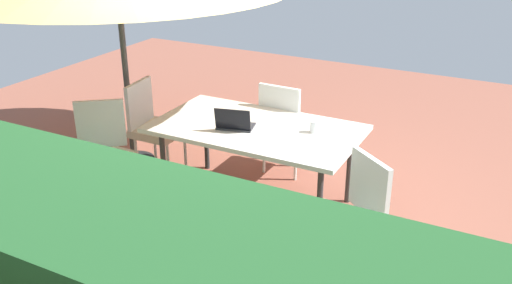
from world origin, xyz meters
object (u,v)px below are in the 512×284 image
object	(u,v)px
chair_east	(154,124)
laptop	(235,124)
chair_south	(285,123)
cup	(314,127)
chair_northeast	(102,151)
chair_northwest	(350,215)
dining_table	(256,132)

from	to	relation	value
chair_east	laptop	size ratio (longest dim) A/B	2.65
chair_south	cup	distance (m)	0.81
chair_northeast	chair_northwest	bearing A→B (deg)	-38.48
chair_east	laptop	distance (m)	1.08
dining_table	chair_northeast	size ratio (longest dim) A/B	1.89
cup	chair_south	bearing A→B (deg)	-46.64
chair_northwest	cup	world-z (taller)	chair_northwest
dining_table	chair_northwest	distance (m)	1.38
chair_south	chair_northeast	size ratio (longest dim) A/B	1.00
chair_northeast	laptop	bearing A→B (deg)	-8.82
chair_south	chair_northeast	bearing A→B (deg)	51.15
chair_east	cup	size ratio (longest dim) A/B	9.37
chair_south	laptop	xyz separation A→B (m)	(0.13, 0.81, 0.25)
dining_table	chair_northeast	xyz separation A→B (m)	(1.20, 0.71, -0.15)
chair_south	cup	xyz separation A→B (m)	(-0.53, 0.56, 0.25)
chair_northeast	laptop	distance (m)	1.23
dining_table	cup	distance (m)	0.54
dining_table	chair_northwest	bearing A→B (deg)	146.93
chair_northwest	chair_south	bearing A→B (deg)	167.74
dining_table	chair_east	size ratio (longest dim) A/B	1.89
chair_northeast	cup	bearing A→B (deg)	-11.74
chair_south	chair_northeast	xyz separation A→B (m)	(1.18, 1.39, 0.00)
chair_northeast	cup	size ratio (longest dim) A/B	9.37
laptop	chair_northeast	bearing A→B (deg)	14.45
chair_northeast	cup	distance (m)	1.92
chair_northeast	cup	xyz separation A→B (m)	(-1.71, -0.83, 0.25)
chair_south	chair_northwest	bearing A→B (deg)	130.94
dining_table	cup	size ratio (longest dim) A/B	17.73
chair_south	chair_east	world-z (taller)	same
dining_table	cup	xyz separation A→B (m)	(-0.51, -0.12, 0.10)
chair_south	chair_northwest	world-z (taller)	same
chair_northwest	cup	size ratio (longest dim) A/B	9.37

